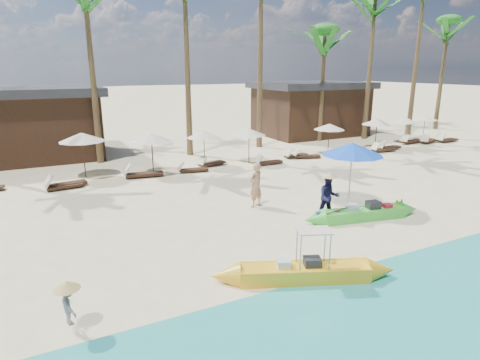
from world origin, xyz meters
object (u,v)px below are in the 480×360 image
green_canoe (363,213)px  blue_umbrella (352,149)px  yellow_canoe (304,272)px  tourist (256,185)px

green_canoe → blue_umbrella: bearing=80.1°
green_canoe → yellow_canoe: size_ratio=1.00×
tourist → green_canoe: bearing=112.9°
green_canoe → tourist: tourist is taller
green_canoe → yellow_canoe: (-4.53, -2.69, 0.01)m
green_canoe → blue_umbrella: size_ratio=1.99×
green_canoe → yellow_canoe: yellow_canoe is taller
yellow_canoe → blue_umbrella: (5.06, 4.08, 2.12)m
yellow_canoe → tourist: bearing=96.1°
yellow_canoe → green_canoe: bearing=53.0°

